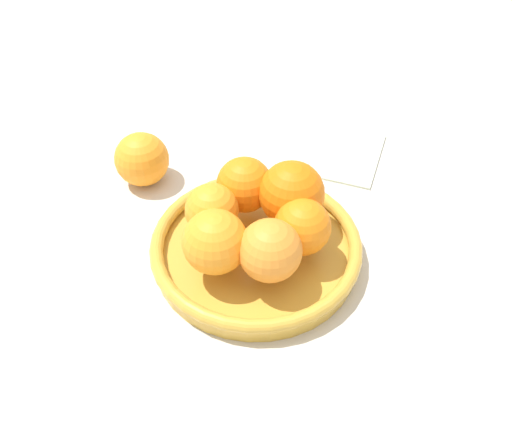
{
  "coord_description": "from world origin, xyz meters",
  "views": [
    {
      "loc": [
        0.11,
        -0.41,
        0.48
      ],
      "look_at": [
        0.0,
        0.0,
        0.07
      ],
      "focal_mm": 35.0,
      "sensor_mm": 36.0,
      "label": 1
    }
  ],
  "objects": [
    {
      "name": "orange_pile",
      "position": [
        0.0,
        0.0,
        0.07
      ],
      "size": [
        0.18,
        0.18,
        0.08
      ],
      "color": "orange",
      "rests_on": "fruit_bowl"
    },
    {
      "name": "napkin_folded",
      "position": [
        0.06,
        0.25,
        0.0
      ],
      "size": [
        0.16,
        0.16,
        0.01
      ],
      "primitive_type": "cube",
      "rotation": [
        0.0,
        0.0,
        -0.07
      ],
      "color": "silver",
      "rests_on": "ground_plane"
    },
    {
      "name": "fruit_bowl",
      "position": [
        0.0,
        0.0,
        0.02
      ],
      "size": [
        0.27,
        0.27,
        0.03
      ],
      "color": "gold",
      "rests_on": "ground_plane"
    },
    {
      "name": "stray_orange",
      "position": [
        -0.2,
        0.1,
        0.04
      ],
      "size": [
        0.08,
        0.08,
        0.08
      ],
      "primitive_type": "sphere",
      "color": "orange",
      "rests_on": "ground_plane"
    },
    {
      "name": "ground_plane",
      "position": [
        0.0,
        0.0,
        0.0
      ],
      "size": [
        4.0,
        4.0,
        0.0
      ],
      "primitive_type": "plane",
      "color": "beige"
    }
  ]
}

